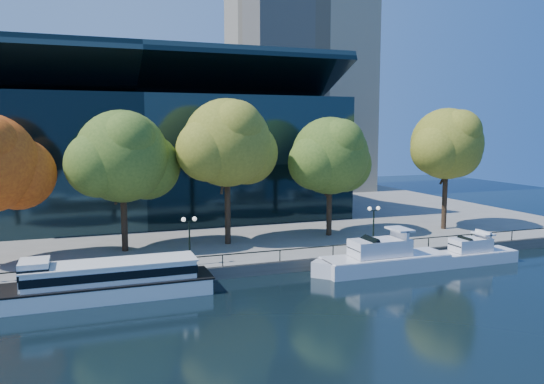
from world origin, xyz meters
name	(u,v)px	position (x,y,z in m)	size (l,w,h in m)	color
ground	(234,290)	(0.00, 0.00, 0.00)	(160.00, 160.00, 0.00)	black
promenade	(163,212)	(0.00, 36.38, 0.50)	(90.00, 67.08, 1.00)	slate
railing	(223,255)	(0.00, 3.25, 1.94)	(88.20, 0.08, 0.99)	black
convention_building	(135,157)	(-4.00, 31.79, 8.51)	(50.00, 24.57, 21.43)	black
office_tower	(298,14)	(28.00, 55.00, 33.02)	(22.50, 22.50, 65.90)	gray
tour_boat	(99,280)	(-9.71, 1.15, 1.36)	(16.81, 3.75, 3.19)	white
cruiser_near	(380,258)	(13.25, 0.73, 1.13)	(12.54, 3.23, 3.63)	silver
cruiser_far	(471,253)	(22.45, 0.35, 0.93)	(8.93, 2.48, 2.92)	silver
tree_2	(124,158)	(-6.87, 11.59, 9.51)	(10.42, 8.55, 12.86)	black
tree_3	(229,145)	(2.82, 11.31, 10.65)	(10.53, 8.64, 14.04)	black
tree_4	(332,158)	(13.95, 11.80, 9.19)	(10.03, 8.23, 12.38)	black
tree_5	(448,145)	(27.69, 10.70, 10.33)	(9.80, 8.04, 13.43)	black
lamp_1	(189,230)	(-2.45, 4.50, 3.98)	(1.26, 0.36, 4.03)	black
lamp_2	(374,218)	(14.77, 4.50, 3.98)	(1.26, 0.36, 4.03)	black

